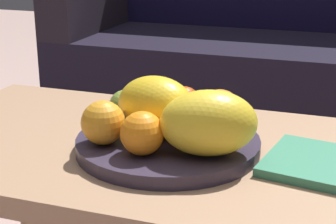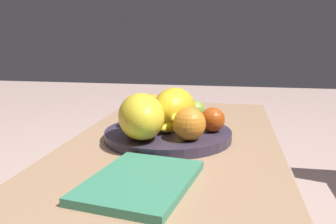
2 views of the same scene
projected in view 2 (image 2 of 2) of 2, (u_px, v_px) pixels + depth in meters
coffee_table at (172, 159)px, 0.95m from camera, size 1.14×0.55×0.41m
fruit_bowl at (168, 134)px, 0.96m from camera, size 0.34×0.34×0.03m
melon_large_front at (174, 108)px, 0.97m from camera, size 0.17×0.14×0.11m
melon_smaller_beside at (141, 116)px, 0.87m from camera, size 0.20×0.16×0.11m
orange_front at (189, 124)px, 0.86m from camera, size 0.08×0.08×0.08m
orange_left at (138, 114)px, 0.98m from camera, size 0.08×0.08×0.08m
orange_right at (152, 107)px, 1.06m from camera, size 0.08×0.08×0.08m
apple_front at (195, 111)px, 1.05m from camera, size 0.06×0.06×0.06m
apple_left at (213, 120)px, 0.94m from camera, size 0.06×0.06×0.06m
banana_bunch at (181, 121)px, 0.95m from camera, size 0.16×0.15×0.06m
magazine at (141, 181)px, 0.67m from camera, size 0.28×0.22×0.02m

